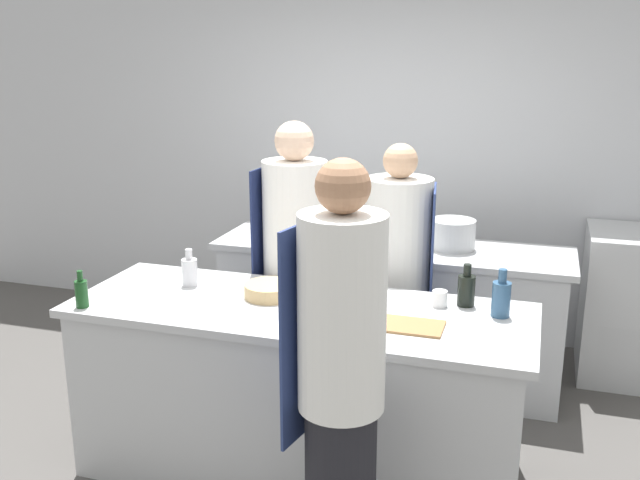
{
  "coord_description": "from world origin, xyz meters",
  "views": [
    {
      "loc": [
        1.09,
        -3.12,
        2.17
      ],
      "look_at": [
        0.0,
        0.35,
        1.17
      ],
      "focal_mm": 40.0,
      "sensor_mm": 36.0,
      "label": 1
    }
  ],
  "objects_px": {
    "bottle_olive_oil": "(337,274)",
    "bottle_wine": "(466,289)",
    "bottle_cooking_oil": "(190,271)",
    "bowl_mixing_large": "(270,290)",
    "cup": "(440,298)",
    "chef_at_prep_near": "(340,387)",
    "chef_at_stove": "(397,286)",
    "stockpot": "(453,234)",
    "bottle_sauce": "(501,298)",
    "bowl_prep_small": "(328,314)",
    "bottle_vinegar": "(81,293)",
    "chef_at_pass_far": "(295,273)"
  },
  "relations": [
    {
      "from": "bottle_cooking_oil",
      "to": "bowl_mixing_large",
      "type": "xyz_separation_m",
      "value": [
        0.48,
        -0.04,
        -0.05
      ]
    },
    {
      "from": "bottle_vinegar",
      "to": "cup",
      "type": "bearing_deg",
      "value": 17.86
    },
    {
      "from": "chef_at_stove",
      "to": "bowl_mixing_large",
      "type": "distance_m",
      "value": 0.85
    },
    {
      "from": "chef_at_stove",
      "to": "cup",
      "type": "xyz_separation_m",
      "value": [
        0.32,
        -0.52,
        0.14
      ]
    },
    {
      "from": "bottle_cooking_oil",
      "to": "bowl_prep_small",
      "type": "relative_size",
      "value": 0.8
    },
    {
      "from": "cup",
      "to": "bottle_olive_oil",
      "type": "bearing_deg",
      "value": 169.77
    },
    {
      "from": "bottle_olive_oil",
      "to": "stockpot",
      "type": "bearing_deg",
      "value": 63.41
    },
    {
      "from": "chef_at_stove",
      "to": "bowl_mixing_large",
      "type": "xyz_separation_m",
      "value": [
        -0.53,
        -0.65,
        0.14
      ]
    },
    {
      "from": "bottle_olive_oil",
      "to": "bottle_wine",
      "type": "relative_size",
      "value": 0.92
    },
    {
      "from": "bottle_sauce",
      "to": "stockpot",
      "type": "bearing_deg",
      "value": 108.43
    },
    {
      "from": "bottle_olive_oil",
      "to": "bottle_sauce",
      "type": "relative_size",
      "value": 0.84
    },
    {
      "from": "stockpot",
      "to": "bottle_olive_oil",
      "type": "bearing_deg",
      "value": -116.59
    },
    {
      "from": "bottle_olive_oil",
      "to": "bowl_mixing_large",
      "type": "relative_size",
      "value": 0.75
    },
    {
      "from": "bottle_olive_oil",
      "to": "bottle_wine",
      "type": "height_order",
      "value": "bottle_wine"
    },
    {
      "from": "chef_at_stove",
      "to": "bowl_prep_small",
      "type": "height_order",
      "value": "chef_at_stove"
    },
    {
      "from": "bottle_wine",
      "to": "bottle_olive_oil",
      "type": "bearing_deg",
      "value": 175.59
    },
    {
      "from": "bottle_vinegar",
      "to": "bottle_sauce",
      "type": "distance_m",
      "value": 2.04
    },
    {
      "from": "chef_at_prep_near",
      "to": "chef_at_stove",
      "type": "relative_size",
      "value": 1.08
    },
    {
      "from": "bottle_sauce",
      "to": "bowl_prep_small",
      "type": "xyz_separation_m",
      "value": [
        -0.76,
        -0.31,
        -0.05
      ]
    },
    {
      "from": "chef_at_prep_near",
      "to": "stockpot",
      "type": "distance_m",
      "value": 2.02
    },
    {
      "from": "bottle_olive_oil",
      "to": "bowl_mixing_large",
      "type": "bearing_deg",
      "value": -141.87
    },
    {
      "from": "bottle_vinegar",
      "to": "cup",
      "type": "xyz_separation_m",
      "value": [
        1.68,
        0.54,
        -0.03
      ]
    },
    {
      "from": "bowl_mixing_large",
      "to": "stockpot",
      "type": "distance_m",
      "value": 1.42
    },
    {
      "from": "chef_at_pass_far",
      "to": "bottle_cooking_oil",
      "type": "bearing_deg",
      "value": 141.67
    },
    {
      "from": "bottle_olive_oil",
      "to": "cup",
      "type": "xyz_separation_m",
      "value": [
        0.56,
        -0.1,
        -0.04
      ]
    },
    {
      "from": "chef_at_stove",
      "to": "stockpot",
      "type": "bearing_deg",
      "value": 148.42
    },
    {
      "from": "stockpot",
      "to": "bowl_prep_small",
      "type": "bearing_deg",
      "value": -105.41
    },
    {
      "from": "bottle_wine",
      "to": "stockpot",
      "type": "distance_m",
      "value": 1.03
    },
    {
      "from": "chef_at_stove",
      "to": "bottle_olive_oil",
      "type": "bearing_deg",
      "value": -37.46
    },
    {
      "from": "chef_at_stove",
      "to": "bottle_olive_oil",
      "type": "relative_size",
      "value": 8.39
    },
    {
      "from": "bottle_cooking_oil",
      "to": "bottle_sauce",
      "type": "bearing_deg",
      "value": 1.25
    },
    {
      "from": "bottle_wine",
      "to": "bottle_cooking_oil",
      "type": "relative_size",
      "value": 1.06
    },
    {
      "from": "bowl_prep_small",
      "to": "cup",
      "type": "bearing_deg",
      "value": 37.54
    },
    {
      "from": "bottle_sauce",
      "to": "bottle_olive_oil",
      "type": "bearing_deg",
      "value": 170.01
    },
    {
      "from": "bottle_sauce",
      "to": "bowl_prep_small",
      "type": "relative_size",
      "value": 0.93
    },
    {
      "from": "bottle_olive_oil",
      "to": "cup",
      "type": "bearing_deg",
      "value": -10.23
    },
    {
      "from": "chef_at_prep_near",
      "to": "bottle_cooking_oil",
      "type": "relative_size",
      "value": 8.86
    },
    {
      "from": "bottle_wine",
      "to": "bowl_prep_small",
      "type": "height_order",
      "value": "bottle_wine"
    },
    {
      "from": "chef_at_prep_near",
      "to": "stockpot",
      "type": "relative_size",
      "value": 6.24
    },
    {
      "from": "chef_at_prep_near",
      "to": "bottle_cooking_oil",
      "type": "bearing_deg",
      "value": 63.46
    },
    {
      "from": "chef_at_prep_near",
      "to": "bottle_sauce",
      "type": "relative_size",
      "value": 7.63
    },
    {
      "from": "bottle_wine",
      "to": "bowl_mixing_large",
      "type": "distance_m",
      "value": 0.99
    },
    {
      "from": "chef_at_stove",
      "to": "bottle_vinegar",
      "type": "relative_size",
      "value": 8.82
    },
    {
      "from": "cup",
      "to": "chef_at_prep_near",
      "type": "bearing_deg",
      "value": -104.3
    },
    {
      "from": "bottle_olive_oil",
      "to": "chef_at_pass_far",
      "type": "bearing_deg",
      "value": 139.73
    },
    {
      "from": "chef_at_prep_near",
      "to": "bottle_wine",
      "type": "distance_m",
      "value": 1.06
    },
    {
      "from": "bottle_sauce",
      "to": "bowl_prep_small",
      "type": "bearing_deg",
      "value": -157.9
    },
    {
      "from": "bowl_prep_small",
      "to": "cup",
      "type": "distance_m",
      "value": 0.59
    },
    {
      "from": "stockpot",
      "to": "bottle_wine",
      "type": "bearing_deg",
      "value": -78.98
    },
    {
      "from": "chef_at_pass_far",
      "to": "bowl_mixing_large",
      "type": "xyz_separation_m",
      "value": [
        0.05,
        -0.52,
        0.07
      ]
    }
  ]
}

